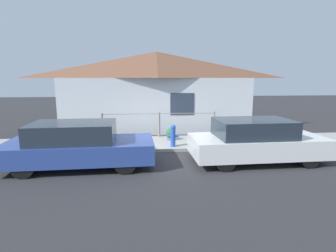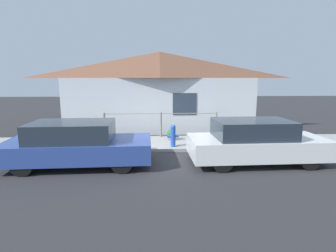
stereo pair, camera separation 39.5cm
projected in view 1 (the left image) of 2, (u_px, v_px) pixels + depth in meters
ground_plane at (162, 152)px, 9.35m from camera, size 60.00×60.00×0.00m
sidewalk at (160, 143)px, 10.41m from camera, size 24.00×2.19×0.12m
house at (157, 69)px, 12.67m from camera, size 9.41×2.23×3.88m
fence at (159, 123)px, 11.23m from camera, size 4.90×0.10×1.06m
car_left at (78, 145)px, 7.72m from camera, size 4.34×1.91×1.34m
car_right at (256, 141)px, 8.20m from camera, size 4.18×1.84×1.35m
fire_hydrant at (173, 135)px, 9.62m from camera, size 0.43×0.19×0.83m
potted_plant_near_hydrant at (170, 134)px, 10.67m from camera, size 0.34×0.34×0.47m
potted_plant_by_fence at (96, 132)px, 10.56m from camera, size 0.46×0.46×0.62m
potted_plant_corner at (219, 133)px, 10.89m from camera, size 0.40×0.40×0.52m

